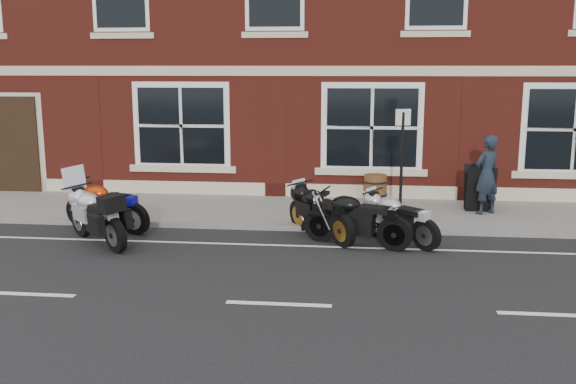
# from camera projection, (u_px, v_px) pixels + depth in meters

# --- Properties ---
(ground) EXTENTS (80.00, 80.00, 0.00)m
(ground) POSITION_uv_depth(u_px,v_px,m) (297.00, 249.00, 12.57)
(ground) COLOR black
(ground) RESTS_ON ground
(sidewalk) EXTENTS (30.00, 3.00, 0.12)m
(sidewalk) POSITION_uv_depth(u_px,v_px,m) (309.00, 212.00, 15.48)
(sidewalk) COLOR slate
(sidewalk) RESTS_ON ground
(kerb) EXTENTS (30.00, 0.16, 0.12)m
(kerb) POSITION_uv_depth(u_px,v_px,m) (303.00, 228.00, 13.94)
(kerb) COLOR slate
(kerb) RESTS_ON ground
(moto_touring_silver) EXTENTS (1.77, 1.66, 1.51)m
(moto_touring_silver) POSITION_uv_depth(u_px,v_px,m) (97.00, 213.00, 12.87)
(moto_touring_silver) COLOR black
(moto_touring_silver) RESTS_ON ground
(moto_sport_red) EXTENTS (2.14, 0.90, 1.00)m
(moto_sport_red) POSITION_uv_depth(u_px,v_px,m) (106.00, 204.00, 13.89)
(moto_sport_red) COLOR black
(moto_sport_red) RESTS_ON ground
(moto_sport_black) EXTENTS (1.47, 1.87, 1.01)m
(moto_sport_black) POSITION_uv_depth(u_px,v_px,m) (321.00, 211.00, 13.27)
(moto_sport_black) COLOR black
(moto_sport_black) RESTS_ON ground
(moto_sport_silver) EXTENTS (1.57, 1.53, 0.93)m
(moto_sport_silver) POSITION_uv_depth(u_px,v_px,m) (397.00, 217.00, 12.92)
(moto_sport_silver) COLOR black
(moto_sport_silver) RESTS_ON ground
(moto_naked_black) EXTENTS (2.17, 0.91, 1.01)m
(moto_naked_black) POSITION_uv_depth(u_px,v_px,m) (355.00, 217.00, 12.69)
(moto_naked_black) COLOR black
(moto_naked_black) RESTS_ON ground
(pedestrian_left) EXTENTS (0.81, 0.74, 1.85)m
(pedestrian_left) POSITION_uv_depth(u_px,v_px,m) (487.00, 175.00, 14.86)
(pedestrian_left) COLOR black
(pedestrian_left) RESTS_ON sidewalk
(a_board_sign) EXTENTS (0.66, 0.44, 1.10)m
(a_board_sign) POSITION_uv_depth(u_px,v_px,m) (480.00, 188.00, 15.22)
(a_board_sign) COLOR black
(a_board_sign) RESTS_ON sidewalk
(barrel_planter) EXTENTS (0.61, 0.61, 0.68)m
(barrel_planter) POSITION_uv_depth(u_px,v_px,m) (375.00, 188.00, 16.37)
(barrel_planter) COLOR #4E3114
(barrel_planter) RESTS_ON sidewalk
(parking_sign) EXTENTS (0.34, 0.15, 2.49)m
(parking_sign) POSITION_uv_depth(u_px,v_px,m) (402.00, 157.00, 14.02)
(parking_sign) COLOR black
(parking_sign) RESTS_ON sidewalk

